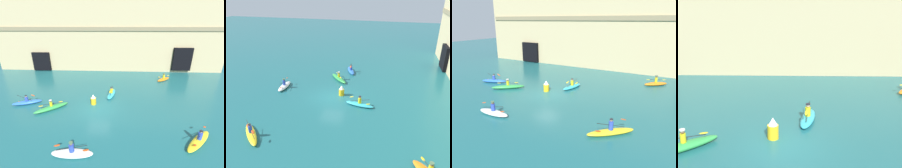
{
  "view_description": "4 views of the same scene",
  "coord_description": "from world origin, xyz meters",
  "views": [
    {
      "loc": [
        2.24,
        -13.94,
        8.49
      ],
      "look_at": [
        1.29,
        3.69,
        1.38
      ],
      "focal_mm": 24.0,
      "sensor_mm": 36.0,
      "label": 1
    },
    {
      "loc": [
        20.9,
        5.94,
        11.34
      ],
      "look_at": [
        -1.1,
        0.38,
        1.15
      ],
      "focal_mm": 35.0,
      "sensor_mm": 36.0,
      "label": 2
    },
    {
      "loc": [
        12.23,
        -17.65,
        7.49
      ],
      "look_at": [
        1.73,
        0.58,
        1.25
      ],
      "focal_mm": 35.0,
      "sensor_mm": 36.0,
      "label": 3
    },
    {
      "loc": [
        0.63,
        -14.1,
        7.46
      ],
      "look_at": [
        0.16,
        3.64,
        2.21
      ],
      "focal_mm": 50.0,
      "sensor_mm": 36.0,
      "label": 4
    }
  ],
  "objects": [
    {
      "name": "cliff_bluff",
      "position": [
        -0.09,
        16.78,
        6.75
      ],
      "size": [
        42.54,
        6.53,
        13.54
      ],
      "color": "tan",
      "rests_on": "ground"
    },
    {
      "name": "kayak_yellow",
      "position": [
        8.37,
        -4.63,
        0.23
      ],
      "size": [
        2.97,
        2.83,
        1.16
      ],
      "rotation": [
        0.0,
        0.0,
        0.75
      ],
      "color": "yellow",
      "rests_on": "ground"
    },
    {
      "name": "kayak_cyan",
      "position": [
        1.24,
        3.27,
        0.22
      ],
      "size": [
        1.31,
        3.05,
        1.11
      ],
      "rotation": [
        0.0,
        0.0,
        4.52
      ],
      "color": "#33B2C6",
      "rests_on": "ground"
    },
    {
      "name": "ground_plane",
      "position": [
        0.0,
        0.0,
        0.0
      ],
      "size": [
        120.0,
        120.0,
        0.0
      ],
      "primitive_type": "plane",
      "color": "#1E6066"
    },
    {
      "name": "marker_buoy",
      "position": [
        -0.67,
        0.9,
        0.55
      ],
      "size": [
        0.6,
        0.6,
        1.19
      ],
      "color": "yellow",
      "rests_on": "ground"
    },
    {
      "name": "kayak_white",
      "position": [
        -0.92,
        -6.33,
        0.24
      ],
      "size": [
        2.93,
        0.91,
        1.18
      ],
      "rotation": [
        0.0,
        0.0,
        3.17
      ],
      "color": "white",
      "rests_on": "ground"
    },
    {
      "name": "kayak_orange",
      "position": [
        9.3,
        9.11,
        0.24
      ],
      "size": [
        2.66,
        2.43,
        1.21
      ],
      "rotation": [
        0.0,
        0.0,
        3.85
      ],
      "color": "orange",
      "rests_on": "ground"
    },
    {
      "name": "kayak_blue",
      "position": [
        -8.19,
        0.51,
        0.24
      ],
      "size": [
        3.12,
        1.83,
        1.18
      ],
      "rotation": [
        0.0,
        0.0,
        3.53
      ],
      "color": "blue",
      "rests_on": "ground"
    },
    {
      "name": "kayak_green",
      "position": [
        -4.93,
        -0.48,
        0.24
      ],
      "size": [
        3.19,
        2.9,
        1.12
      ],
      "rotation": [
        0.0,
        0.0,
        3.85
      ],
      "color": "green",
      "rests_on": "ground"
    }
  ]
}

